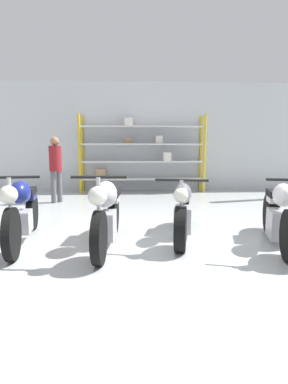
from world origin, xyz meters
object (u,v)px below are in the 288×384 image
(motorcycle_blue, at_px, (23,210))
(motorcycle_silver, at_px, (107,212))
(motorcycle_white, at_px, (280,216))
(shelving_rack, at_px, (142,153))
(person_browsing, at_px, (56,164))
(motorcycle_grey, at_px, (183,211))

(motorcycle_blue, bearing_deg, motorcycle_silver, 70.95)
(motorcycle_blue, bearing_deg, motorcycle_white, 77.42)
(motorcycle_silver, bearing_deg, motorcycle_white, 93.31)
(shelving_rack, height_order, motorcycle_blue, shelving_rack)
(person_browsing, bearing_deg, motorcycle_silver, 158.50)
(shelving_rack, bearing_deg, motorcycle_silver, -96.93)
(motorcycle_blue, height_order, motorcycle_grey, motorcycle_blue)
(motorcycle_blue, bearing_deg, person_browsing, 177.16)
(motorcycle_silver, xyz_separation_m, motorcycle_grey, (1.15, 0.41, -0.08))
(shelving_rack, xyz_separation_m, motorcycle_grey, (0.46, -5.29, -0.86))
(shelving_rack, xyz_separation_m, motorcycle_white, (1.80, -5.73, -0.86))
(motorcycle_silver, height_order, motorcycle_white, motorcycle_silver)
(motorcycle_grey, xyz_separation_m, person_browsing, (-2.77, 3.30, 0.58))
(motorcycle_grey, distance_m, person_browsing, 4.35)
(motorcycle_grey, xyz_separation_m, motorcycle_white, (1.34, -0.44, 0.01))
(motorcycle_silver, height_order, motorcycle_grey, motorcycle_silver)
(motorcycle_grey, bearing_deg, shelving_rack, -162.57)
(motorcycle_blue, relative_size, person_browsing, 1.28)
(shelving_rack, relative_size, motorcycle_grey, 2.05)
(motorcycle_blue, height_order, person_browsing, person_browsing)
(motorcycle_white, bearing_deg, person_browsing, -117.01)
(motorcycle_silver, bearing_deg, person_browsing, -152.62)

